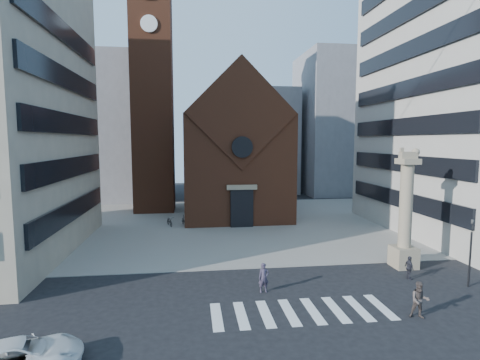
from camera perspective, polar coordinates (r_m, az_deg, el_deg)
name	(u,v)px	position (r m, az deg, el deg)	size (l,w,h in m)	color
ground	(278,290)	(24.10, 5.86, -16.35)	(120.00, 120.00, 0.00)	black
piazza	(239,223)	(42.01, -0.11, -6.54)	(46.00, 30.00, 0.05)	gray
zebra_crossing	(301,311)	(21.58, 9.30, -19.16)	(10.20, 3.20, 0.01)	white
church	(233,150)	(47.02, -1.05, 4.59)	(12.00, 16.65, 18.00)	brown
campanile	(153,89)	(50.34, -13.17, 13.37)	(5.50, 5.50, 31.20)	brown
bg_block_left	(96,129)	(63.46, -21.06, 7.28)	(16.00, 14.00, 22.00)	gray
bg_block_mid	(254,142)	(67.61, 2.15, 5.88)	(14.00, 12.00, 18.00)	gray
bg_block_right	(346,124)	(69.30, 15.89, 8.14)	(16.00, 14.00, 24.00)	gray
lion_column	(405,220)	(29.54, 23.88, -5.63)	(1.63, 1.60, 8.68)	gray
traffic_light	(470,251)	(27.76, 31.69, -9.23)	(0.13, 0.16, 4.30)	black
white_car	(20,356)	(18.55, -30.47, -22.15)	(2.15, 4.67, 1.30)	white
pedestrian_0	(264,278)	(23.44, 3.64, -14.64)	(0.65, 0.43, 1.79)	#372F42
pedestrian_1	(420,300)	(22.30, 25.71, -16.16)	(0.94, 0.73, 1.93)	#4C413C
pedestrian_2	(409,268)	(27.75, 24.39, -12.10)	(0.92, 0.38, 1.57)	#2A2A32
scooter_0	(170,221)	(41.02, -10.66, -6.20)	(0.66, 1.91, 1.00)	black
scooter_1	(184,220)	(40.95, -8.48, -6.11)	(0.52, 1.85, 1.11)	black
scooter_2	(199,220)	(40.96, -6.29, -6.15)	(0.66, 1.91, 1.00)	black
scooter_3	(213,220)	(41.00, -4.10, -6.04)	(0.52, 1.85, 1.11)	black
scooter_4	(227,220)	(41.13, -1.92, -6.07)	(0.66, 1.91, 1.00)	black
scooter_5	(242,219)	(41.29, 0.24, -5.94)	(0.52, 1.85, 1.11)	black
scooter_6	(256,219)	(41.53, 2.38, -5.95)	(0.66, 1.91, 1.00)	black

